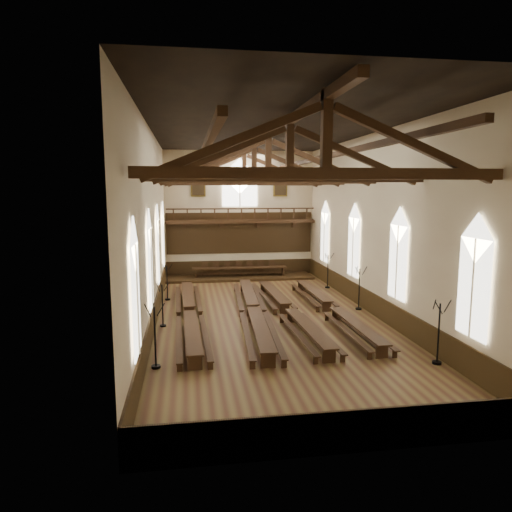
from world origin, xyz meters
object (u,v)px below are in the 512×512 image
(refectory_row_b, at_px, (254,309))
(dais, at_px, (240,277))
(candelabrum_left_mid, at_px, (163,313))
(candelabrum_left_far, at_px, (167,289))
(candelabrum_right_mid, at_px, (359,297))
(refectory_row_a, at_px, (190,312))
(candelabrum_right_far, at_px, (328,277))
(candelabrum_left_near, at_px, (155,348))
(high_table, at_px, (240,269))
(refectory_row_c, at_px, (288,309))
(refectory_row_d, at_px, (332,307))
(candelabrum_right_near, at_px, (438,345))

(refectory_row_b, relative_size, dais, 1.27)
(dais, relative_size, candelabrum_left_mid, 4.96)
(candelabrum_left_far, bearing_deg, candelabrum_right_mid, -19.98)
(refectory_row_a, xyz_separation_m, refectory_row_b, (3.42, -0.08, 0.03))
(dais, bearing_deg, candelabrum_left_mid, -113.75)
(candelabrum_left_mid, bearing_deg, refectory_row_a, 27.50)
(dais, relative_size, candelabrum_right_far, 4.53)
(candelabrum_left_near, height_order, candelabrum_right_far, candelabrum_left_near)
(candelabrum_right_far, bearing_deg, candelabrum_left_far, -170.04)
(refectory_row_a, xyz_separation_m, candelabrum_left_far, (-1.35, 5.02, 0.19))
(refectory_row_b, distance_m, dais, 11.52)
(refectory_row_a, xyz_separation_m, candelabrum_right_mid, (9.75, 0.98, 0.26))
(candelabrum_left_far, height_order, candelabrum_right_mid, candelabrum_right_mid)
(refectory_row_b, bearing_deg, high_table, 87.19)
(dais, distance_m, candelabrum_left_mid, 13.25)
(refectory_row_c, bearing_deg, refectory_row_b, 177.08)
(candelabrum_right_far, bearing_deg, candelabrum_left_mid, -145.35)
(high_table, relative_size, candelabrum_left_mid, 3.24)
(high_table, xyz_separation_m, candelabrum_left_far, (-5.33, -6.40, -0.07))
(refectory_row_a, relative_size, candelabrum_left_far, 6.03)
(candelabrum_right_mid, bearing_deg, candelabrum_left_near, -146.92)
(candelabrum_left_near, distance_m, candelabrum_left_mid, 5.55)
(refectory_row_a, height_order, candelabrum_left_near, candelabrum_left_near)
(dais, relative_size, candelabrum_right_mid, 4.47)
(candelabrum_right_mid, distance_m, candelabrum_right_far, 5.99)
(candelabrum_right_mid, height_order, candelabrum_right_far, candelabrum_right_mid)
(refectory_row_c, xyz_separation_m, candelabrum_right_far, (4.45, 7.14, 0.27))
(refectory_row_a, height_order, candelabrum_left_mid, candelabrum_left_mid)
(high_table, bearing_deg, refectory_row_d, -71.76)
(refectory_row_a, bearing_deg, refectory_row_d, -0.64)
(refectory_row_a, distance_m, refectory_row_d, 7.77)
(dais, height_order, high_table, high_table)
(refectory_row_a, relative_size, refectory_row_d, 1.03)
(refectory_row_b, distance_m, candelabrum_left_far, 6.98)
(refectory_row_c, distance_m, refectory_row_d, 2.48)
(dais, relative_size, candelabrum_right_near, 4.34)
(refectory_row_b, bearing_deg, candelabrum_right_far, 48.07)
(candelabrum_left_near, bearing_deg, refectory_row_d, 34.04)
(refectory_row_b, distance_m, candelabrum_right_far, 9.48)
(dais, xyz_separation_m, candelabrum_left_near, (-5.33, -17.67, 0.70))
(high_table, xyz_separation_m, candelabrum_right_near, (5.77, -18.91, 0.02))
(candelabrum_left_near, bearing_deg, refectory_row_c, 42.41)
(refectory_row_b, distance_m, candelabrum_right_mid, 6.42)
(candelabrum_right_near, relative_size, candelabrum_right_mid, 1.03)
(candelabrum_left_mid, distance_m, candelabrum_right_mid, 11.23)
(refectory_row_c, bearing_deg, refectory_row_a, 178.10)
(refectory_row_c, xyz_separation_m, dais, (-1.32, 11.59, -0.40))
(refectory_row_b, bearing_deg, candelabrum_left_far, 133.10)
(candelabrum_right_far, bearing_deg, candelabrum_right_mid, -90.00)
(candelabrum_left_near, distance_m, candelabrum_right_near, 11.17)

